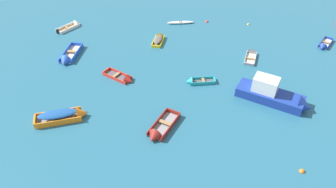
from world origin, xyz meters
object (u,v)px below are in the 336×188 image
rowboat_white_midfield_right (73,25)px  rowboat_yellow_near_left (159,38)px  rowboat_blue_back_row_left (68,58)px  rowboat_deep_blue_back_row_right (324,46)px  rowboat_orange_far_left (66,115)px  kayak_white_midfield_left (181,22)px  rowboat_maroon_far_back (158,132)px  mooring_buoy_midfield (207,22)px  mooring_buoy_central (248,25)px  rowboat_red_center (124,79)px  rowboat_turquoise_near_camera (195,81)px  mooring_buoy_between_boats_left (302,171)px  motor_launch_deep_blue_outer_left (275,95)px  rowboat_grey_cluster_outer (251,54)px

rowboat_white_midfield_right → rowboat_yellow_near_left: rowboat_white_midfield_right is taller
rowboat_blue_back_row_left → rowboat_deep_blue_back_row_right: rowboat_blue_back_row_left is taller
rowboat_orange_far_left → kayak_white_midfield_left: rowboat_orange_far_left is taller
rowboat_maroon_far_back → kayak_white_midfield_left: size_ratio=1.17×
rowboat_yellow_near_left → mooring_buoy_midfield: size_ratio=7.81×
mooring_buoy_central → rowboat_blue_back_row_left: bearing=-153.7°
rowboat_maroon_far_back → rowboat_red_center: (-4.20, 7.08, -0.05)m
rowboat_white_midfield_right → rowboat_turquoise_near_camera: bearing=-33.7°
rowboat_maroon_far_back → rowboat_yellow_near_left: (-1.59, 15.34, 0.05)m
rowboat_white_midfield_right → rowboat_deep_blue_back_row_right: bearing=-4.6°
mooring_buoy_midfield → mooring_buoy_between_boats_left: 24.45m
rowboat_red_center → rowboat_deep_blue_back_row_right: (21.82, 8.34, -0.01)m
rowboat_white_midfield_right → rowboat_red_center: (8.78, -10.79, -0.01)m
rowboat_maroon_far_back → kayak_white_midfield_left: (0.73, 19.92, -0.04)m
motor_launch_deep_blue_outer_left → rowboat_yellow_near_left: motor_launch_deep_blue_outer_left is taller
rowboat_maroon_far_back → rowboat_turquoise_near_camera: (2.89, 7.27, -0.05)m
rowboat_yellow_near_left → mooring_buoy_central: 12.21m
rowboat_deep_blue_back_row_right → mooring_buoy_between_boats_left: rowboat_deep_blue_back_row_right is taller
rowboat_maroon_far_back → mooring_buoy_between_boats_left: size_ratio=10.34×
rowboat_deep_blue_back_row_right → rowboat_blue_back_row_left: bearing=-169.7°
rowboat_white_midfield_right → mooring_buoy_between_boats_left: bearing=-40.8°
rowboat_maroon_far_back → rowboat_deep_blue_back_row_right: rowboat_maroon_far_back is taller
rowboat_turquoise_near_camera → kayak_white_midfield_left: size_ratio=0.86×
rowboat_yellow_near_left → rowboat_grey_cluster_outer: 10.92m
rowboat_white_midfield_right → mooring_buoy_between_boats_left: size_ratio=8.35×
rowboat_maroon_far_back → rowboat_turquoise_near_camera: bearing=68.3°
rowboat_orange_far_left → mooring_buoy_midfield: bearing=57.8°
mooring_buoy_midfield → rowboat_blue_back_row_left: bearing=-145.5°
rowboat_orange_far_left → mooring_buoy_midfield: size_ratio=11.64×
rowboat_blue_back_row_left → rowboat_red_center: 7.55m
rowboat_grey_cluster_outer → rowboat_blue_back_row_left: bearing=-172.3°
rowboat_red_center → mooring_buoy_central: bearing=44.1°
rowboat_maroon_far_back → rowboat_yellow_near_left: bearing=95.9°
rowboat_white_midfield_right → rowboat_maroon_far_back: 22.09m
motor_launch_deep_blue_outer_left → rowboat_grey_cluster_outer: 7.97m
rowboat_white_midfield_right → mooring_buoy_between_boats_left: rowboat_white_midfield_right is taller
motor_launch_deep_blue_outer_left → rowboat_turquoise_near_camera: bearing=163.1°
rowboat_blue_back_row_left → mooring_buoy_between_boats_left: 25.60m
rowboat_maroon_far_back → rowboat_orange_far_left: bearing=172.1°
mooring_buoy_midfield → kayak_white_midfield_left: bearing=-167.8°
rowboat_red_center → mooring_buoy_midfield: rowboat_red_center is taller
rowboat_white_midfield_right → rowboat_deep_blue_back_row_right: rowboat_white_midfield_right is taller
motor_launch_deep_blue_outer_left → rowboat_white_midfield_right: motor_launch_deep_blue_outer_left is taller
rowboat_turquoise_near_camera → mooring_buoy_central: (6.64, 13.11, -0.16)m
rowboat_yellow_near_left → mooring_buoy_between_boats_left: 22.08m
rowboat_yellow_near_left → mooring_buoy_central: size_ratio=9.87×
mooring_buoy_central → kayak_white_midfield_left: bearing=-177.0°
rowboat_orange_far_left → mooring_buoy_midfield: 23.08m
rowboat_yellow_near_left → kayak_white_midfield_left: bearing=63.1°
motor_launch_deep_blue_outer_left → rowboat_white_midfield_right: (-23.19, 12.81, -0.58)m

